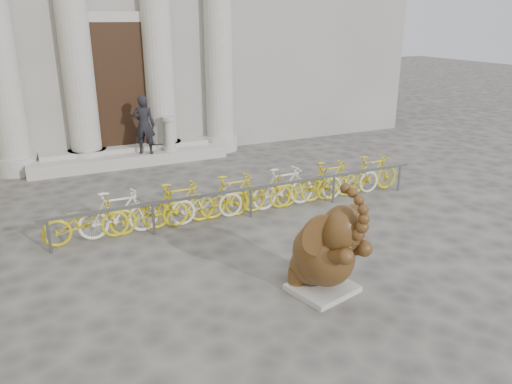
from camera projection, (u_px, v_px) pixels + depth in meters
name	position (u px, v px, depth m)	size (l,w,h in m)	color
ground	(261.00, 318.00, 7.63)	(80.00, 80.00, 0.00)	#474442
entrance_steps	(130.00, 158.00, 15.58)	(6.00, 1.20, 0.36)	#A8A59E
elephant_statue	(326.00, 253.00, 8.13)	(1.30, 1.56, 1.99)	#A8A59E
bike_rack	(246.00, 193.00, 11.51)	(8.99, 0.53, 1.00)	slate
pedestrian	(144.00, 125.00, 15.10)	(0.65, 0.43, 1.79)	black
balustrade_post	(169.00, 135.00, 15.59)	(0.44, 0.44, 1.07)	#A8A59E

